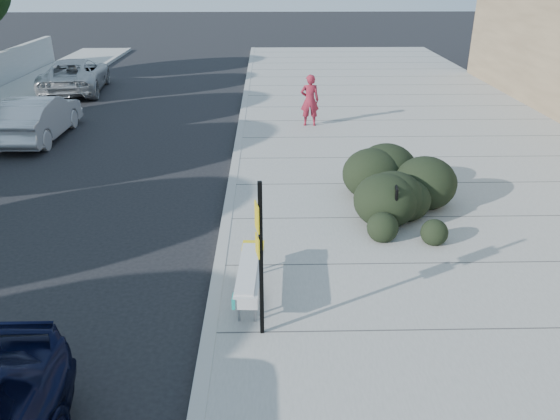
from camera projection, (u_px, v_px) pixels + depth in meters
The scene contains 10 objects.
ground at pixel (210, 341), 8.25m from camera, with size 120.00×120.00×0.00m, color black.
sidewalk_near at pixel (466, 201), 12.89m from camera, with size 11.20×50.00×0.15m, color gray.
curb_near at pixel (230, 203), 12.77m from camera, with size 0.22×50.00×0.17m, color #9E9E99.
bench at pixel (250, 273), 8.93m from camera, with size 0.48×1.87×0.56m.
bike_rack at pixel (394, 201), 11.20m from camera, with size 0.15×0.68×0.99m.
sign_post at pixel (260, 251), 7.63m from camera, with size 0.11×0.28×2.44m.
hedge at pixel (407, 179), 12.11m from camera, with size 1.80×3.61×1.35m, color black.
wagon_silver at pixel (38, 117), 17.43m from camera, with size 1.48×4.24×1.40m, color #AAAAAF.
suv_silver at pixel (75, 75), 23.86m from camera, with size 2.37×5.14×1.43m, color #ACAEB1.
pedestrian at pixel (310, 100), 18.26m from camera, with size 0.63×0.41×1.72m, color maroon.
Camera 1 is at (0.91, -6.71, 5.23)m, focal length 35.00 mm.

